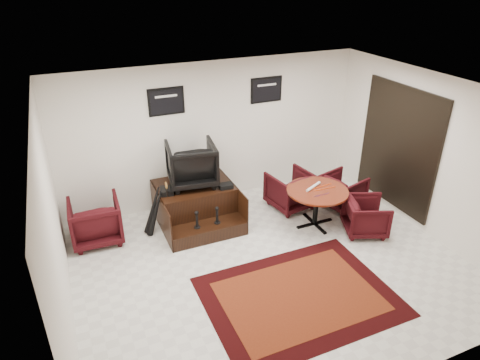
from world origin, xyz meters
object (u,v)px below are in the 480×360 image
shine_chair (191,162)px  table_chair_window (343,189)px  table_chair_back (291,188)px  table_chair_corner (366,215)px  armchair_side (95,219)px  shine_podium (196,205)px  meeting_table (317,194)px

shine_chair → table_chair_window: bearing=172.8°
shine_chair → table_chair_back: size_ratio=1.08×
table_chair_back → table_chair_corner: bearing=111.4°
table_chair_corner → armchair_side: bearing=91.6°
shine_podium → table_chair_corner: 3.09m
shine_chair → table_chair_back: bearing=176.4°
meeting_table → table_chair_window: 0.98m
table_chair_corner → shine_chair: bearing=79.1°
meeting_table → table_chair_corner: (0.68, -0.57, -0.27)m
table_chair_corner → shine_podium: bearing=81.4°
armchair_side → table_chair_corner: armchair_side is taller
shine_chair → meeting_table: size_ratio=0.79×
table_chair_back → shine_chair: bearing=-20.5°
armchair_side → meeting_table: armchair_side is taller
meeting_table → table_chair_back: size_ratio=1.37×
meeting_table → table_chair_back: 0.80m
meeting_table → table_chair_window: size_ratio=1.49×
shine_podium → table_chair_back: (1.87, -0.24, 0.07)m
armchair_side → shine_podium: bearing=179.7°
shine_chair → meeting_table: 2.34m
shine_podium → table_chair_corner: bearing=-30.7°
shine_chair → shine_podium: bearing=98.1°
table_chair_back → table_chair_window: (0.96, -0.39, -0.03)m
armchair_side → table_chair_back: 3.68m
shine_chair → meeting_table: bearing=157.9°
table_chair_back → table_chair_corner: 1.55m
shine_chair → table_chair_corner: (2.66, -1.72, -0.80)m
shine_podium → armchair_side: bearing=177.4°
shine_chair → table_chair_corner: bearing=155.1°
shine_podium → table_chair_window: 2.90m
table_chair_window → table_chair_corner: (-0.18, -0.95, -0.01)m
shine_chair → table_chair_corner: size_ratio=1.21×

